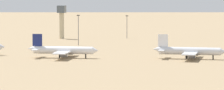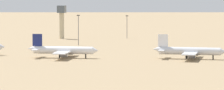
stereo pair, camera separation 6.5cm
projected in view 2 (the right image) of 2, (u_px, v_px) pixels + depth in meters
name	position (u px, v px, depth m)	size (l,w,h in m)	color
ground	(66.00, 59.00, 312.15)	(4000.00, 4000.00, 0.00)	#9E8460
parked_jet_navy_4	(62.00, 50.00, 318.16)	(34.27, 28.76, 11.33)	white
parked_jet_white_5	(189.00, 51.00, 313.43)	(34.41, 28.89, 11.38)	silver
control_tower	(62.00, 19.00, 446.48)	(5.20, 5.20, 22.06)	#C6B793
light_pole_west	(78.00, 28.00, 391.11)	(1.80, 0.50, 17.81)	#59595E
light_pole_mid	(127.00, 25.00, 448.60)	(1.80, 0.50, 15.37)	#59595E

